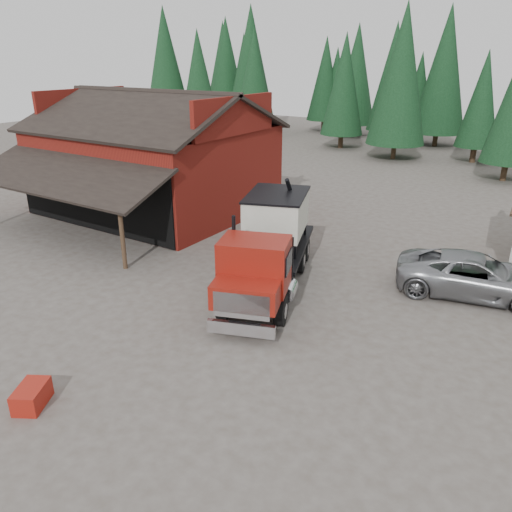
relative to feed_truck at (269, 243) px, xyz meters
The scene contains 8 objects.
ground 4.54m from the feed_truck, 101.46° to the right, with size 120.00×120.00×0.00m, color #4F473E.
red_barn 13.22m from the feed_truck, 153.57° to the left, with size 12.80×13.63×7.18m.
conifer_backdrop 38.03m from the feed_truck, 91.23° to the left, with size 76.00×16.00×16.00m, color black, non-canonical shape.
near_pine_a 33.39m from the feed_truck, 133.59° to the left, with size 4.40×4.40×11.40m.
near_pine_d 30.84m from the feed_truck, 99.13° to the left, with size 5.28×5.28×13.40m.
feed_truck is the anchor object (origin of this frame).
silver_car 8.26m from the feed_truck, 27.45° to the left, with size 2.78×6.02×1.67m, color #93959A.
equip_box 10.26m from the feed_truck, 98.16° to the right, with size 0.70×1.10×0.60m, color maroon.
Camera 1 is at (10.59, -12.06, 8.91)m, focal length 35.00 mm.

